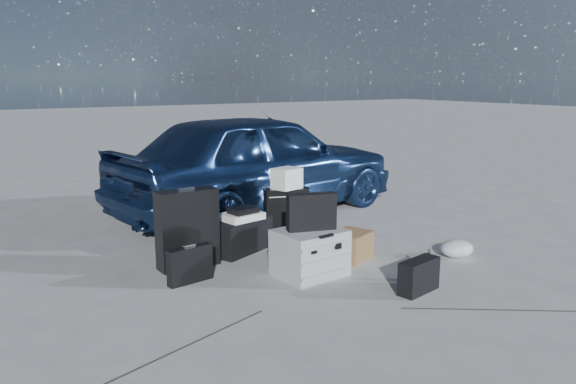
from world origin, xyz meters
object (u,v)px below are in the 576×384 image
object	(u,v)px
suitcase_left	(188,229)
green_bottle	(428,266)
suitcase_right	(286,214)
cardboard_box	(351,245)
briefcase	(190,265)
car	(258,162)
pelican_case	(310,253)
duffel_bag	(242,235)

from	to	relation	value
suitcase_left	green_bottle	bearing A→B (deg)	-43.94
suitcase_right	cardboard_box	distance (m)	0.89
cardboard_box	green_bottle	distance (m)	0.83
briefcase	suitcase_right	size ratio (longest dim) A/B	0.72
car	suitcase_right	bearing A→B (deg)	154.29
cardboard_box	green_bottle	bearing A→B (deg)	-77.28
pelican_case	duffel_bag	distance (m)	0.94
duffel_bag	green_bottle	size ratio (longest dim) A/B	2.53
briefcase	green_bottle	size ratio (longest dim) A/B	1.53
suitcase_right	duffel_bag	xyz separation A→B (m)	(-0.58, -0.10, -0.11)
suitcase_right	green_bottle	world-z (taller)	suitcase_right
suitcase_right	cardboard_box	world-z (taller)	suitcase_right
pelican_case	duffel_bag	bearing A→B (deg)	96.34
pelican_case	suitcase_right	bearing A→B (deg)	63.64
briefcase	suitcase_right	xyz separation A→B (m)	(1.35, 0.63, 0.12)
briefcase	suitcase_left	size ratio (longest dim) A/B	0.56
car	suitcase_left	xyz separation A→B (m)	(-1.57, -1.49, -0.29)
suitcase_right	duffel_bag	size ratio (longest dim) A/B	0.84
car	suitcase_right	size ratio (longest dim) A/B	6.87
suitcase_right	cardboard_box	size ratio (longest dim) A/B	1.58
pelican_case	suitcase_left	size ratio (longest dim) A/B	0.78
car	cardboard_box	bearing A→B (deg)	165.65
car	briefcase	distance (m)	2.59
briefcase	pelican_case	bearing A→B (deg)	-31.31
briefcase	duffel_bag	bearing A→B (deg)	25.43
pelican_case	car	bearing A→B (deg)	66.43
suitcase_left	duffel_bag	distance (m)	0.67
car	suitcase_right	xyz separation A→B (m)	(-0.36, -1.24, -0.37)
car	green_bottle	world-z (taller)	car
duffel_bag	green_bottle	world-z (taller)	duffel_bag
car	green_bottle	distance (m)	2.96
pelican_case	suitcase_right	distance (m)	1.10
pelican_case	briefcase	world-z (taller)	pelican_case
suitcase_left	duffel_bag	world-z (taller)	suitcase_left
pelican_case	green_bottle	world-z (taller)	pelican_case
briefcase	duffel_bag	distance (m)	0.93
suitcase_left	suitcase_right	bearing A→B (deg)	9.88
suitcase_left	cardboard_box	size ratio (longest dim) A/B	2.03
suitcase_left	green_bottle	size ratio (longest dim) A/B	2.74
suitcase_left	cardboard_box	xyz separation A→B (m)	(1.39, -0.61, -0.23)
suitcase_right	green_bottle	bearing A→B (deg)	-60.34
car	briefcase	bearing A→B (deg)	128.10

